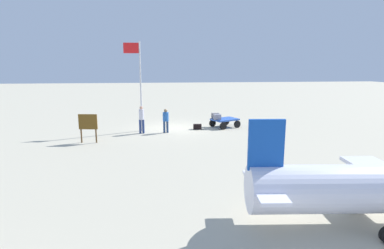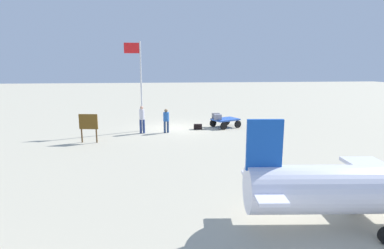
{
  "view_description": "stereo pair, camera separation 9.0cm",
  "coord_description": "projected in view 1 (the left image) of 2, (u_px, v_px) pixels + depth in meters",
  "views": [
    {
      "loc": [
        1.34,
        20.46,
        4.15
      ],
      "look_at": [
        -0.44,
        6.0,
        1.37
      ],
      "focal_mm": 28.47,
      "sensor_mm": 36.0,
      "label": 1
    },
    {
      "loc": [
        1.26,
        20.47,
        4.15
      ],
      "look_at": [
        -0.44,
        6.0,
        1.37
      ],
      "focal_mm": 28.47,
      "sensor_mm": 36.0,
      "label": 2
    }
  ],
  "objects": [
    {
      "name": "suitcase_olive",
      "position": [
        217.0,
        117.0,
        20.72
      ],
      "size": [
        0.54,
        0.44,
        0.35
      ],
      "color": "gray",
      "rests_on": "luggage_cart"
    },
    {
      "name": "signboard",
      "position": [
        88.0,
        124.0,
        16.68
      ],
      "size": [
        1.03,
        0.21,
        1.6
      ],
      "color": "#4C3319",
      "rests_on": "ground"
    },
    {
      "name": "worker_lead",
      "position": [
        166.0,
        119.0,
        19.27
      ],
      "size": [
        0.39,
        0.39,
        1.53
      ],
      "color": "navy",
      "rests_on": "ground"
    },
    {
      "name": "luggage_cart",
      "position": [
        225.0,
        121.0,
        21.09
      ],
      "size": [
        2.12,
        1.94,
        0.6
      ],
      "color": "blue",
      "rests_on": "ground"
    },
    {
      "name": "suitcase_navy",
      "position": [
        215.0,
        115.0,
        21.29
      ],
      "size": [
        0.57,
        0.41,
        0.36
      ],
      "color": "gray",
      "rests_on": "luggage_cart"
    },
    {
      "name": "ground_plane",
      "position": [
        175.0,
        128.0,
        20.88
      ],
      "size": [
        120.0,
        120.0,
        0.0
      ],
      "primitive_type": "plane",
      "color": "#B9B199"
    },
    {
      "name": "worker_trailing",
      "position": [
        142.0,
        118.0,
        19.07
      ],
      "size": [
        0.35,
        0.35,
        1.74
      ],
      "color": "navy",
      "rests_on": "ground"
    },
    {
      "name": "suitcase_grey",
      "position": [
        197.0,
        127.0,
        20.44
      ],
      "size": [
        0.57,
        0.36,
        0.35
      ],
      "color": "black",
      "rests_on": "ground"
    },
    {
      "name": "flagpole",
      "position": [
        138.0,
        78.0,
        19.33
      ],
      "size": [
        1.05,
        0.1,
        5.71
      ],
      "color": "silver",
      "rests_on": "ground"
    }
  ]
}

